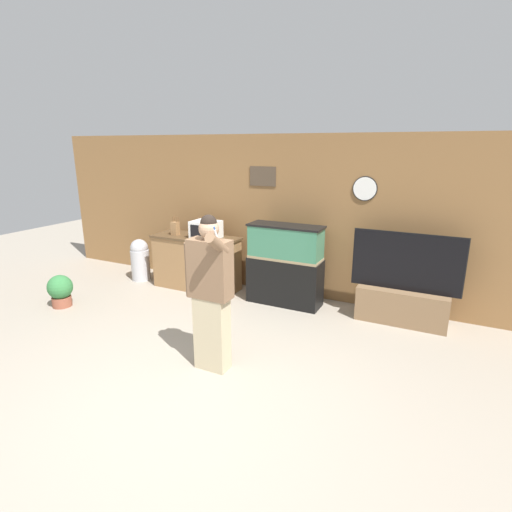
% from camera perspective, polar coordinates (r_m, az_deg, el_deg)
% --- Properties ---
extents(ground_plane, '(18.00, 18.00, 0.00)m').
position_cam_1_polar(ground_plane, '(4.39, -9.46, -18.29)').
color(ground_plane, gray).
extents(wall_back_paneled, '(10.00, 0.08, 2.60)m').
position_cam_1_polar(wall_back_paneled, '(6.48, 6.18, 5.50)').
color(wall_back_paneled, olive).
rests_on(wall_back_paneled, ground_plane).
extents(counter_island, '(1.53, 0.59, 0.92)m').
position_cam_1_polar(counter_island, '(6.99, -8.48, -0.90)').
color(counter_island, olive).
rests_on(counter_island, ground_plane).
extents(microwave, '(0.46, 0.37, 0.29)m').
position_cam_1_polar(microwave, '(6.71, -7.17, 3.78)').
color(microwave, white).
rests_on(microwave, counter_island).
extents(knife_block, '(0.12, 0.12, 0.33)m').
position_cam_1_polar(knife_block, '(7.03, -11.47, 3.92)').
color(knife_block, olive).
rests_on(knife_block, counter_island).
extents(aquarium_on_stand, '(1.16, 0.42, 1.26)m').
position_cam_1_polar(aquarium_on_stand, '(6.20, 4.17, -1.28)').
color(aquarium_on_stand, black).
rests_on(aquarium_on_stand, ground_plane).
extents(tv_on_stand, '(1.47, 0.40, 1.29)m').
position_cam_1_polar(tv_on_stand, '(5.96, 20.20, -5.49)').
color(tv_on_stand, brown).
rests_on(tv_on_stand, ground_plane).
extents(person_standing, '(0.55, 0.42, 1.75)m').
position_cam_1_polar(person_standing, '(4.33, -6.60, -5.09)').
color(person_standing, '#BCAD89').
rests_on(person_standing, ground_plane).
extents(potted_plant, '(0.37, 0.37, 0.50)m').
position_cam_1_polar(potted_plant, '(6.88, -26.16, -4.36)').
color(potted_plant, brown).
rests_on(potted_plant, ground_plane).
extents(trash_bin, '(0.34, 0.34, 0.77)m').
position_cam_1_polar(trash_bin, '(7.67, -16.23, -0.43)').
color(trash_bin, '#B7B7BC').
rests_on(trash_bin, ground_plane).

